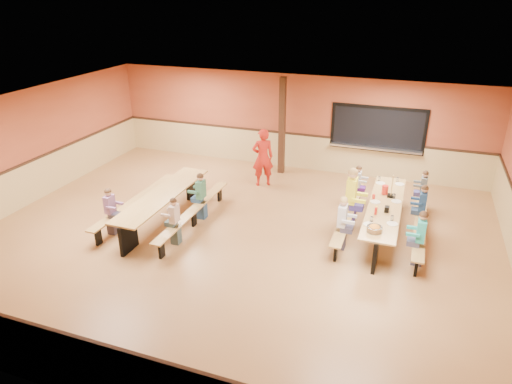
% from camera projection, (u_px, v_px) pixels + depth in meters
% --- Properties ---
extents(ground, '(12.00, 12.00, 0.00)m').
position_uv_depth(ground, '(235.00, 238.00, 10.74)').
color(ground, olive).
rests_on(ground, ground).
extents(room_envelope, '(12.04, 10.04, 3.02)m').
position_uv_depth(room_envelope, '(234.00, 212.00, 10.46)').
color(room_envelope, '#9B492D').
rests_on(room_envelope, ground).
extents(kitchen_pass_through, '(2.78, 0.28, 1.38)m').
position_uv_depth(kitchen_pass_through, '(377.00, 131.00, 13.58)').
color(kitchen_pass_through, black).
rests_on(kitchen_pass_through, ground).
extents(structural_post, '(0.18, 0.18, 3.00)m').
position_uv_depth(structural_post, '(282.00, 127.00, 13.96)').
color(structural_post, black).
rests_on(structural_post, ground).
extents(cafeteria_table_main, '(1.91, 3.70, 0.74)m').
position_uv_depth(cafeteria_table_main, '(384.00, 213.00, 10.75)').
color(cafeteria_table_main, '#AD8444').
rests_on(cafeteria_table_main, ground).
extents(cafeteria_table_second, '(1.91, 3.70, 0.74)m').
position_uv_depth(cafeteria_table_second, '(164.00, 201.00, 11.35)').
color(cafeteria_table_second, '#AD8444').
rests_on(cafeteria_table_second, ground).
extents(seated_child_white_left, '(0.39, 0.32, 1.24)m').
position_uv_depth(seated_child_white_left, '(342.00, 223.00, 10.10)').
color(seated_child_white_left, silver).
rests_on(seated_child_white_left, ground).
extents(seated_adult_yellow, '(0.49, 0.40, 1.46)m').
position_uv_depth(seated_adult_yellow, '(351.00, 197.00, 11.09)').
color(seated_adult_yellow, '#FFFB32').
rests_on(seated_adult_yellow, ground).
extents(seated_child_grey_left, '(0.33, 0.27, 1.12)m').
position_uv_depth(seated_child_grey_left, '(357.00, 186.00, 12.15)').
color(seated_child_grey_left, '#B4B4B4').
rests_on(seated_child_grey_left, ground).
extents(seated_child_teal_right, '(0.38, 0.31, 1.23)m').
position_uv_depth(seated_child_teal_right, '(420.00, 239.00, 9.50)').
color(seated_child_teal_right, teal).
rests_on(seated_child_teal_right, ground).
extents(seated_child_navy_right, '(0.35, 0.29, 1.18)m').
position_uv_depth(seated_child_navy_right, '(422.00, 209.00, 10.85)').
color(seated_child_navy_right, navy).
rests_on(seated_child_navy_right, ground).
extents(seated_child_char_right, '(0.33, 0.27, 1.13)m').
position_uv_depth(seated_child_char_right, '(423.00, 192.00, 11.81)').
color(seated_child_char_right, '#4D5558').
rests_on(seated_child_char_right, ground).
extents(seated_child_purple_sec, '(0.34, 0.28, 1.16)m').
position_uv_depth(seated_child_purple_sec, '(111.00, 212.00, 10.72)').
color(seated_child_purple_sec, '#835885').
rests_on(seated_child_purple_sec, ground).
extents(seated_child_green_sec, '(0.37, 0.30, 1.20)m').
position_uv_depth(seated_child_green_sec, '(201.00, 196.00, 11.45)').
color(seated_child_green_sec, '#366E52').
rests_on(seated_child_green_sec, ground).
extents(seated_child_tan_sec, '(0.33, 0.27, 1.13)m').
position_uv_depth(seated_child_tan_sec, '(175.00, 221.00, 10.30)').
color(seated_child_tan_sec, '#C6AD9D').
rests_on(seated_child_tan_sec, ground).
extents(standing_woman, '(0.75, 0.68, 1.73)m').
position_uv_depth(standing_woman, '(263.00, 157.00, 13.29)').
color(standing_woman, '#B51F14').
rests_on(standing_woman, ground).
extents(punch_pitcher, '(0.16, 0.16, 0.22)m').
position_uv_depth(punch_pitcher, '(385.00, 190.00, 11.21)').
color(punch_pitcher, red).
rests_on(punch_pitcher, cafeteria_table_main).
extents(chip_bowl, '(0.32, 0.32, 0.15)m').
position_uv_depth(chip_bowl, '(374.00, 229.00, 9.48)').
color(chip_bowl, orange).
rests_on(chip_bowl, cafeteria_table_main).
extents(napkin_dispenser, '(0.10, 0.14, 0.13)m').
position_uv_depth(napkin_dispenser, '(387.00, 209.00, 10.33)').
color(napkin_dispenser, black).
rests_on(napkin_dispenser, cafeteria_table_main).
extents(condiment_mustard, '(0.06, 0.06, 0.17)m').
position_uv_depth(condiment_mustard, '(376.00, 210.00, 10.25)').
color(condiment_mustard, yellow).
rests_on(condiment_mustard, cafeteria_table_main).
extents(condiment_ketchup, '(0.06, 0.06, 0.17)m').
position_uv_depth(condiment_ketchup, '(376.00, 211.00, 10.20)').
color(condiment_ketchup, '#B2140F').
rests_on(condiment_ketchup, cafeteria_table_main).
extents(table_paddle, '(0.16, 0.16, 0.56)m').
position_uv_depth(table_paddle, '(391.00, 192.00, 11.04)').
color(table_paddle, black).
rests_on(table_paddle, cafeteria_table_main).
extents(place_settings, '(0.65, 3.30, 0.11)m').
position_uv_depth(place_settings, '(385.00, 203.00, 10.64)').
color(place_settings, beige).
rests_on(place_settings, cafeteria_table_main).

